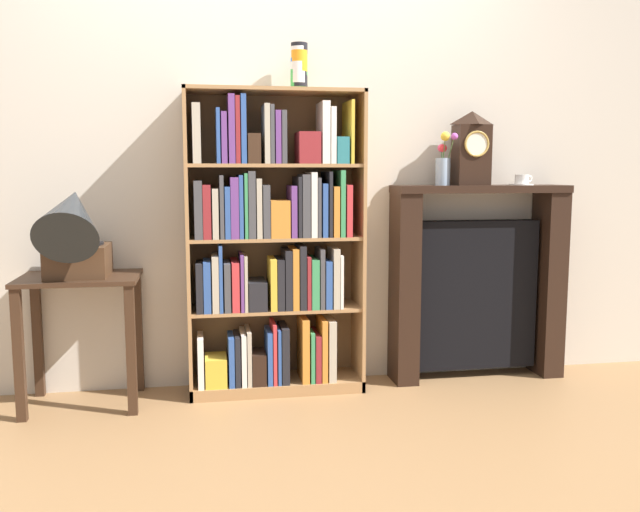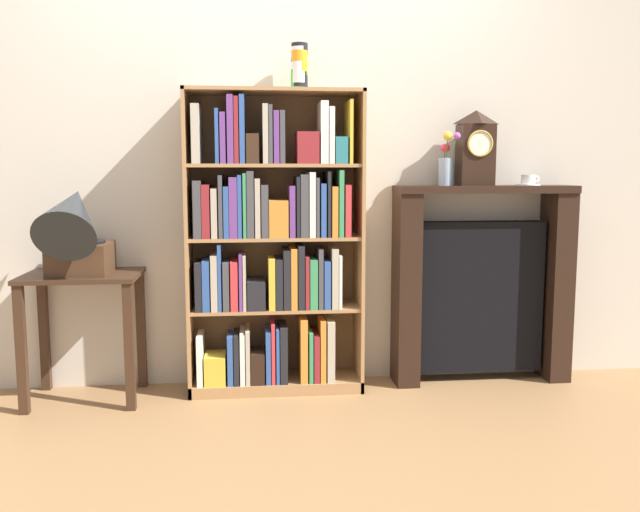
{
  "view_description": "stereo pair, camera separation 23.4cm",
  "coord_description": "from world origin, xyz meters",
  "views": [
    {
      "loc": [
        -0.37,
        -3.34,
        1.16
      ],
      "look_at": [
        0.24,
        0.1,
        0.71
      ],
      "focal_mm": 37.73,
      "sensor_mm": 36.0,
      "label": 1
    },
    {
      "loc": [
        -0.13,
        -3.38,
        1.16
      ],
      "look_at": [
        0.24,
        0.1,
        0.71
      ],
      "focal_mm": 37.73,
      "sensor_mm": 36.0,
      "label": 2
    }
  ],
  "objects": [
    {
      "name": "gramophone",
      "position": [
        -0.96,
        -0.07,
        0.89
      ],
      "size": [
        0.29,
        0.52,
        0.53
      ],
      "color": "#472D1C",
      "rests_on": "side_table_left"
    },
    {
      "name": "cup_stack",
      "position": [
        0.13,
        0.13,
        1.68
      ],
      "size": [
        0.09,
        0.09,
        0.24
      ],
      "color": "green",
      "rests_on": "bookshelf"
    },
    {
      "name": "wall_back",
      "position": [
        0.08,
        0.28,
        1.3
      ],
      "size": [
        4.42,
        0.08,
        2.6
      ],
      "primitive_type": "cube",
      "color": "beige",
      "rests_on": "ground"
    },
    {
      "name": "mantel_clock",
      "position": [
        1.07,
        0.12,
        1.27
      ],
      "size": [
        0.18,
        0.15,
        0.39
      ],
      "color": "black",
      "rests_on": "fireplace_mantel"
    },
    {
      "name": "ground_plane",
      "position": [
        0.0,
        0.0,
        -0.01
      ],
      "size": [
        7.42,
        6.4,
        0.02
      ],
      "primitive_type": "cube",
      "color": "#997047"
    },
    {
      "name": "fireplace_mantel",
      "position": [
        1.13,
        0.14,
        0.53
      ],
      "size": [
        0.96,
        0.24,
        1.08
      ],
      "color": "black",
      "rests_on": "ground"
    },
    {
      "name": "flower_vase",
      "position": [
        0.91,
        0.12,
        1.19
      ],
      "size": [
        0.1,
        0.12,
        0.28
      ],
      "color": "#99B2D1",
      "rests_on": "fireplace_mantel"
    },
    {
      "name": "teacup_with_saucer",
      "position": [
        1.37,
        0.12,
        1.1
      ],
      "size": [
        0.13,
        0.13,
        0.06
      ],
      "color": "white",
      "rests_on": "fireplace_mantel"
    },
    {
      "name": "side_table_left",
      "position": [
        -0.96,
        0.03,
        0.48
      ],
      "size": [
        0.56,
        0.43,
        0.65
      ],
      "color": "#382316",
      "rests_on": "ground"
    },
    {
      "name": "bookshelf",
      "position": [
        -0.01,
        0.09,
        0.74
      ],
      "size": [
        0.9,
        0.29,
        1.56
      ],
      "color": "#A87A4C",
      "rests_on": "ground"
    }
  ]
}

